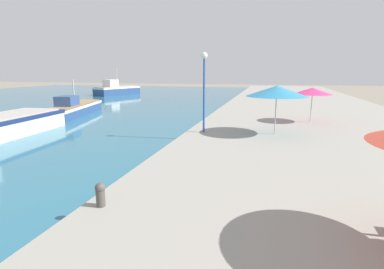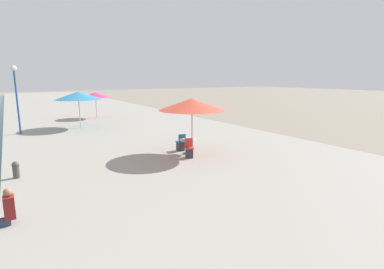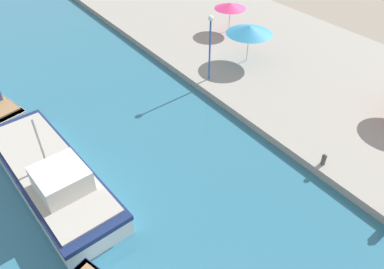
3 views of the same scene
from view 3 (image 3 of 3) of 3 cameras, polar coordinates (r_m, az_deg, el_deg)
quay_promenade at (r=40.76m, az=-2.19°, el=19.28°), size 16.00×90.00×0.50m
fishing_boat_mid at (r=19.75m, az=-20.60°, el=-5.83°), size 3.85×10.48×4.18m
cafe_umbrella_white at (r=28.24m, az=8.76°, el=15.53°), size 3.40×3.40×2.74m
cafe_umbrella_striped at (r=33.31m, az=5.86°, el=18.94°), size 2.68×2.68×2.41m
mooring_bollard at (r=20.54m, az=19.46°, el=-3.53°), size 0.26×0.26×0.65m
lamppost at (r=25.16m, az=2.79°, el=14.54°), size 0.36×0.36×4.56m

